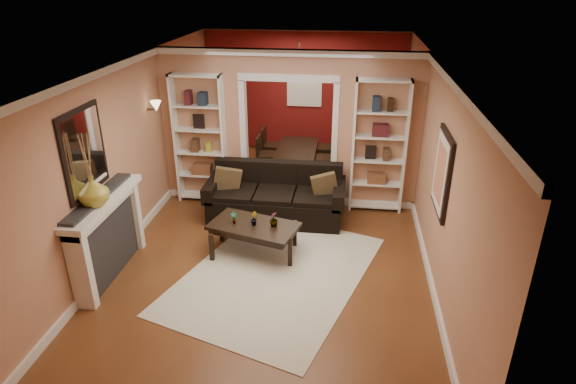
# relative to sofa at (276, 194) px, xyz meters

# --- Properties ---
(floor) EXTENTS (8.00, 8.00, 0.00)m
(floor) POSITION_rel_sofa_xyz_m (0.13, -0.45, -0.45)
(floor) COLOR brown
(floor) RESTS_ON ground
(ceiling) EXTENTS (8.00, 8.00, 0.00)m
(ceiling) POSITION_rel_sofa_xyz_m (0.13, -0.45, 2.25)
(ceiling) COLOR white
(ceiling) RESTS_ON ground
(wall_back) EXTENTS (8.00, 0.00, 8.00)m
(wall_back) POSITION_rel_sofa_xyz_m (0.13, 3.55, 0.90)
(wall_back) COLOR tan
(wall_back) RESTS_ON ground
(wall_front) EXTENTS (8.00, 0.00, 8.00)m
(wall_front) POSITION_rel_sofa_xyz_m (0.13, -4.45, 0.90)
(wall_front) COLOR tan
(wall_front) RESTS_ON ground
(wall_left) EXTENTS (0.00, 8.00, 8.00)m
(wall_left) POSITION_rel_sofa_xyz_m (-2.12, -0.45, 0.90)
(wall_left) COLOR tan
(wall_left) RESTS_ON ground
(wall_right) EXTENTS (0.00, 8.00, 8.00)m
(wall_right) POSITION_rel_sofa_xyz_m (2.38, -0.45, 0.90)
(wall_right) COLOR tan
(wall_right) RESTS_ON ground
(partition_wall) EXTENTS (4.50, 0.15, 2.70)m
(partition_wall) POSITION_rel_sofa_xyz_m (0.13, 0.75, 0.90)
(partition_wall) COLOR tan
(partition_wall) RESTS_ON floor
(red_back_panel) EXTENTS (4.44, 0.04, 2.64)m
(red_back_panel) POSITION_rel_sofa_xyz_m (0.13, 3.52, 0.87)
(red_back_panel) COLOR maroon
(red_back_panel) RESTS_ON floor
(dining_window) EXTENTS (0.78, 0.03, 0.98)m
(dining_window) POSITION_rel_sofa_xyz_m (0.13, 3.48, 1.10)
(dining_window) COLOR #8CA5CC
(dining_window) RESTS_ON wall_back
(area_rug) EXTENTS (3.10, 3.66, 0.01)m
(area_rug) POSITION_rel_sofa_xyz_m (0.25, -1.67, -0.44)
(area_rug) COLOR beige
(area_rug) RESTS_ON floor
(sofa) EXTENTS (2.30, 0.99, 0.90)m
(sofa) POSITION_rel_sofa_xyz_m (0.00, 0.00, 0.00)
(sofa) COLOR black
(sofa) RESTS_ON floor
(pillow_left) EXTENTS (0.46, 0.24, 0.44)m
(pillow_left) POSITION_rel_sofa_xyz_m (-0.82, -0.02, 0.21)
(pillow_left) COLOR brown
(pillow_left) RESTS_ON sofa
(pillow_right) EXTENTS (0.42, 0.21, 0.40)m
(pillow_right) POSITION_rel_sofa_xyz_m (0.82, -0.02, 0.19)
(pillow_right) COLOR brown
(pillow_right) RESTS_ON sofa
(coffee_table) EXTENTS (1.40, 1.00, 0.48)m
(coffee_table) POSITION_rel_sofa_xyz_m (-0.14, -1.16, -0.21)
(coffee_table) COLOR black
(coffee_table) RESTS_ON floor
(plant_left) EXTENTS (0.11, 0.09, 0.18)m
(plant_left) POSITION_rel_sofa_xyz_m (-0.44, -1.16, 0.12)
(plant_left) COLOR #336626
(plant_left) RESTS_ON coffee_table
(plant_center) EXTENTS (0.11, 0.13, 0.20)m
(plant_center) POSITION_rel_sofa_xyz_m (-0.14, -1.16, 0.13)
(plant_center) COLOR #336626
(plant_center) RESTS_ON coffee_table
(plant_right) EXTENTS (0.13, 0.13, 0.22)m
(plant_right) POSITION_rel_sofa_xyz_m (0.15, -1.16, 0.14)
(plant_right) COLOR #336626
(plant_right) RESTS_ON coffee_table
(bookshelf_left) EXTENTS (0.90, 0.30, 2.30)m
(bookshelf_left) POSITION_rel_sofa_xyz_m (-1.42, 0.58, 0.70)
(bookshelf_left) COLOR white
(bookshelf_left) RESTS_ON floor
(bookshelf_right) EXTENTS (0.90, 0.30, 2.30)m
(bookshelf_right) POSITION_rel_sofa_xyz_m (1.68, 0.58, 0.70)
(bookshelf_right) COLOR white
(bookshelf_right) RESTS_ON floor
(fireplace) EXTENTS (0.32, 1.70, 1.16)m
(fireplace) POSITION_rel_sofa_xyz_m (-1.96, -1.95, 0.13)
(fireplace) COLOR white
(fireplace) RESTS_ON floor
(vase) EXTENTS (0.47, 0.47, 0.40)m
(vase) POSITION_rel_sofa_xyz_m (-1.96, -2.14, 0.91)
(vase) COLOR #A9A236
(vase) RESTS_ON fireplace
(mirror) EXTENTS (0.03, 0.95, 1.10)m
(mirror) POSITION_rel_sofa_xyz_m (-2.10, -1.95, 1.35)
(mirror) COLOR silver
(mirror) RESTS_ON wall_left
(wall_sconce) EXTENTS (0.18, 0.18, 0.22)m
(wall_sconce) POSITION_rel_sofa_xyz_m (-2.02, 0.10, 1.38)
(wall_sconce) COLOR #FFE0A5
(wall_sconce) RESTS_ON wall_left
(framed_art) EXTENTS (0.04, 0.85, 1.05)m
(framed_art) POSITION_rel_sofa_xyz_m (2.34, -1.45, 1.10)
(framed_art) COLOR black
(framed_art) RESTS_ON wall_right
(dining_table) EXTENTS (1.46, 0.81, 0.51)m
(dining_table) POSITION_rel_sofa_xyz_m (0.14, 2.19, -0.19)
(dining_table) COLOR black
(dining_table) RESTS_ON floor
(dining_chair_nw) EXTENTS (0.42, 0.42, 0.85)m
(dining_chair_nw) POSITION_rel_sofa_xyz_m (-0.41, 1.89, -0.02)
(dining_chair_nw) COLOR black
(dining_chair_nw) RESTS_ON floor
(dining_chair_ne) EXTENTS (0.46, 0.46, 0.82)m
(dining_chair_ne) POSITION_rel_sofa_xyz_m (0.69, 1.89, -0.04)
(dining_chair_ne) COLOR black
(dining_chair_ne) RESTS_ON floor
(dining_chair_sw) EXTENTS (0.55, 0.55, 0.85)m
(dining_chair_sw) POSITION_rel_sofa_xyz_m (-0.41, 2.49, -0.03)
(dining_chair_sw) COLOR black
(dining_chair_sw) RESTS_ON floor
(dining_chair_se) EXTENTS (0.55, 0.55, 0.85)m
(dining_chair_se) POSITION_rel_sofa_xyz_m (0.69, 2.49, -0.03)
(dining_chair_se) COLOR black
(dining_chair_se) RESTS_ON floor
(chandelier) EXTENTS (0.50, 0.50, 0.30)m
(chandelier) POSITION_rel_sofa_xyz_m (0.13, 2.25, 1.57)
(chandelier) COLOR #332717
(chandelier) RESTS_ON ceiling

